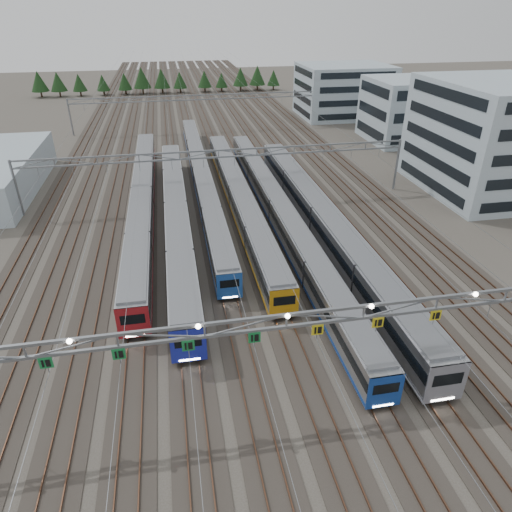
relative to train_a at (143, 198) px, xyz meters
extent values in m
plane|color=#47423A|center=(11.25, -38.04, -2.12)|extent=(400.00, 400.00, 0.00)
cube|color=#2D2823|center=(11.25, 61.96, -2.08)|extent=(54.00, 260.00, 0.08)
cube|color=brown|center=(-14.22, 61.96, -1.96)|extent=(0.08, 260.00, 0.16)
cube|color=brown|center=(36.72, 61.96, -1.96)|extent=(0.08, 260.00, 0.16)
cube|color=brown|center=(10.53, 61.96, -1.96)|extent=(0.08, 260.00, 0.16)
cube|color=brown|center=(11.97, 61.96, -1.96)|extent=(0.08, 260.00, 0.16)
cube|color=black|center=(0.00, 0.05, -1.70)|extent=(2.39, 57.61, 0.36)
cube|color=#95989C|center=(0.00, 0.05, 0.05)|extent=(2.81, 58.78, 3.16)
cube|color=black|center=(0.00, 0.05, 0.43)|extent=(2.87, 58.49, 0.95)
cube|color=maroon|center=(0.00, 0.05, -1.28)|extent=(2.86, 58.49, 0.35)
cube|color=slate|center=(0.00, 0.05, 1.73)|extent=(2.53, 57.61, 0.25)
cube|color=maroon|center=(0.00, -29.30, 0.05)|extent=(2.83, 0.12, 3.16)
cube|color=black|center=(0.00, -29.33, 0.43)|extent=(2.11, 0.10, 0.95)
cube|color=white|center=(0.00, -29.36, -1.33)|extent=(1.69, 0.06, 0.15)
cube|color=black|center=(4.50, -6.60, -1.69)|extent=(2.47, 52.39, 0.37)
cube|color=#95989C|center=(4.50, -6.60, 0.11)|extent=(2.90, 53.46, 3.26)
cube|color=black|center=(4.50, -6.60, 0.50)|extent=(2.96, 53.19, 0.98)
cube|color=#1D27AF|center=(4.50, -6.60, -1.26)|extent=(2.95, 53.19, 0.36)
cube|color=slate|center=(4.50, -6.60, 1.85)|extent=(2.61, 52.39, 0.26)
cube|color=#1D27AF|center=(4.50, -33.28, 0.11)|extent=(2.92, 0.12, 3.26)
cube|color=black|center=(4.50, -33.31, 0.50)|extent=(2.18, 0.10, 0.98)
cube|color=white|center=(4.50, -33.34, -1.31)|extent=(1.74, 0.06, 0.16)
cube|color=black|center=(9.00, 8.52, -1.72)|extent=(2.15, 65.49, 0.33)
cube|color=#95989C|center=(9.00, 8.52, -0.14)|extent=(2.53, 66.83, 2.85)
cube|color=black|center=(9.00, 8.52, 0.20)|extent=(2.59, 66.49, 0.86)
cube|color=blue|center=(9.00, 8.52, -1.34)|extent=(2.58, 66.49, 0.32)
cube|color=slate|center=(9.00, 8.52, 1.37)|extent=(2.28, 65.49, 0.23)
cube|color=blue|center=(9.00, -24.84, -0.14)|extent=(2.55, 0.12, 2.85)
cube|color=black|center=(9.00, -24.87, 0.20)|extent=(1.90, 0.10, 0.86)
cube|color=white|center=(9.00, -24.90, -1.38)|extent=(1.52, 0.06, 0.14)
cube|color=black|center=(13.50, -1.71, -1.70)|extent=(2.34, 53.45, 0.35)
cube|color=#95989C|center=(13.50, -1.71, 0.01)|extent=(2.76, 54.54, 3.10)
cube|color=black|center=(13.50, -1.71, 0.39)|extent=(2.82, 54.26, 0.93)
cube|color=orange|center=(13.50, -1.71, -1.29)|extent=(2.81, 54.26, 0.34)
cube|color=slate|center=(13.50, -1.71, 1.66)|extent=(2.48, 53.45, 0.25)
cube|color=orange|center=(13.50, -28.93, 0.01)|extent=(2.78, 0.12, 3.10)
cube|color=black|center=(13.50, -28.96, 0.39)|extent=(2.07, 0.10, 0.93)
cube|color=white|center=(13.50, -28.99, -1.34)|extent=(1.65, 0.06, 0.15)
cube|color=black|center=(18.00, -7.70, -1.71)|extent=(2.25, 64.81, 0.34)
cube|color=#95989C|center=(18.00, -7.70, -0.06)|extent=(2.64, 66.14, 2.97)
cube|color=black|center=(18.00, -7.70, 0.29)|extent=(2.70, 65.81, 0.90)
cube|color=#163D9A|center=(18.00, -7.70, -1.31)|extent=(2.69, 65.81, 0.33)
cube|color=slate|center=(18.00, -7.70, 1.52)|extent=(2.38, 64.81, 0.24)
cube|color=#163D9A|center=(18.00, -40.72, -0.06)|extent=(2.66, 0.12, 2.97)
cube|color=black|center=(18.00, -40.75, 0.29)|extent=(1.98, 0.10, 0.90)
cube|color=white|center=(18.00, -40.78, -1.36)|extent=(1.59, 0.06, 0.14)
cube|color=black|center=(22.50, -12.39, -1.68)|extent=(2.65, 56.32, 0.40)
cube|color=#95989C|center=(22.50, -12.39, 0.26)|extent=(3.12, 57.47, 3.51)
cube|color=black|center=(22.50, -12.39, 0.68)|extent=(3.18, 57.18, 1.06)
cube|color=gray|center=(22.50, -12.39, -1.21)|extent=(3.17, 57.18, 0.39)
cube|color=slate|center=(22.50, -12.39, 2.13)|extent=(2.80, 56.32, 0.28)
cube|color=gray|center=(22.50, -41.07, 0.26)|extent=(3.14, 0.12, 3.51)
cube|color=black|center=(22.50, -41.10, 0.68)|extent=(2.34, 0.10, 1.06)
cube|color=white|center=(22.50, -41.13, -1.27)|extent=(1.87, 0.06, 0.17)
cube|color=gray|center=(11.25, -38.04, 5.68)|extent=(56.00, 0.22, 0.22)
cube|color=gray|center=(11.25, -38.04, 4.68)|extent=(56.00, 0.22, 0.22)
cube|color=#177537|center=(-4.50, -38.16, 4.18)|extent=(0.85, 0.06, 0.85)
cube|color=#177537|center=(0.00, -38.16, 4.18)|extent=(0.85, 0.06, 0.85)
cube|color=#177537|center=(4.50, -38.16, 4.18)|extent=(0.85, 0.06, 0.85)
cube|color=#177537|center=(9.00, -38.16, 4.18)|extent=(0.85, 0.06, 0.85)
cube|color=gold|center=(13.50, -38.16, 4.18)|extent=(0.85, 0.06, 0.85)
cube|color=gold|center=(18.00, -38.16, 4.18)|extent=(0.85, 0.06, 0.85)
cube|color=gold|center=(22.50, -38.16, 4.18)|extent=(0.85, 0.06, 0.85)
cylinder|color=gray|center=(-16.75, 1.96, 1.88)|extent=(0.36, 0.36, 8.00)
cylinder|color=gray|center=(39.25, 1.96, 1.88)|extent=(0.36, 0.36, 8.00)
cube|color=gray|center=(11.25, 1.96, 5.68)|extent=(56.00, 0.22, 0.22)
cube|color=gray|center=(11.25, 1.96, 4.68)|extent=(56.00, 0.22, 0.22)
cylinder|color=gray|center=(-16.75, 46.96, 1.88)|extent=(0.36, 0.36, 8.00)
cylinder|color=gray|center=(39.25, 46.96, 1.88)|extent=(0.36, 0.36, 8.00)
cube|color=gray|center=(11.25, 46.96, 5.68)|extent=(56.00, 0.22, 0.22)
cube|color=gray|center=(11.25, 46.96, 4.68)|extent=(56.00, 0.22, 0.22)
cube|color=#A7BCC7|center=(52.78, -0.75, 6.12)|extent=(18.00, 22.00, 16.49)
cube|color=#A7BCC7|center=(53.70, 29.53, 4.19)|extent=(14.00, 16.00, 12.62)
cube|color=#A7BCC7|center=(49.87, 55.24, 4.18)|extent=(22.00, 18.00, 12.61)
cube|color=#A7BCC7|center=(-21.80, 12.76, 0.66)|extent=(10.00, 30.00, 5.56)
camera|label=1|loc=(4.54, -62.23, 24.22)|focal=32.00mm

